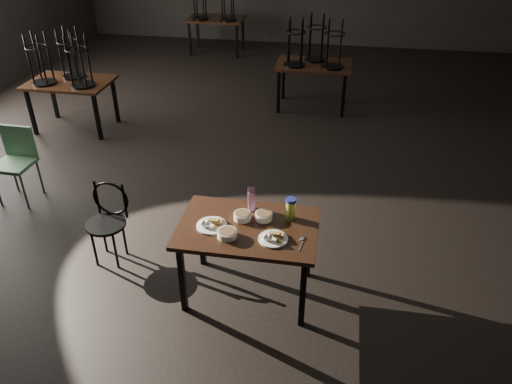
% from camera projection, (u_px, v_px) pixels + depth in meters
% --- Properties ---
extents(main_table, '(1.20, 0.80, 0.75)m').
position_uv_depth(main_table, '(248.00, 234.00, 4.31)').
color(main_table, black).
rests_on(main_table, ground).
extents(plate_left, '(0.26, 0.26, 0.09)m').
position_uv_depth(plate_left, '(211.00, 224.00, 4.26)').
color(plate_left, white).
rests_on(plate_left, main_table).
extents(plate_right, '(0.25, 0.25, 0.08)m').
position_uv_depth(plate_right, '(273.00, 238.00, 4.10)').
color(plate_right, white).
rests_on(plate_right, main_table).
extents(bowl_near, '(0.15, 0.15, 0.06)m').
position_uv_depth(bowl_near, '(242.00, 216.00, 4.35)').
color(bowl_near, white).
rests_on(bowl_near, main_table).
extents(bowl_far, '(0.15, 0.15, 0.06)m').
position_uv_depth(bowl_far, '(264.00, 216.00, 4.35)').
color(bowl_far, white).
rests_on(bowl_far, main_table).
extents(bowl_big, '(0.17, 0.17, 0.06)m').
position_uv_depth(bowl_big, '(227.00, 234.00, 4.13)').
color(bowl_big, white).
rests_on(bowl_big, main_table).
extents(juice_carton, '(0.07, 0.07, 0.24)m').
position_uv_depth(juice_carton, '(251.00, 199.00, 4.43)').
color(juice_carton, '#811761').
rests_on(juice_carton, main_table).
extents(water_bottle, '(0.12, 0.12, 0.20)m').
position_uv_depth(water_bottle, '(291.00, 209.00, 4.31)').
color(water_bottle, '#A7D43E').
rests_on(water_bottle, main_table).
extents(spoon, '(0.05, 0.20, 0.01)m').
position_uv_depth(spoon, '(302.00, 239.00, 4.11)').
color(spoon, silver).
rests_on(spoon, main_table).
extents(bentwood_chair, '(0.39, 0.39, 0.82)m').
position_uv_depth(bentwood_chair, '(108.00, 216.00, 4.86)').
color(bentwood_chair, black).
rests_on(bentwood_chair, ground).
extents(school_chair, '(0.42, 0.42, 0.88)m').
position_uv_depth(school_chair, '(16.00, 157.00, 5.80)').
color(school_chair, '#69A375').
rests_on(school_chair, ground).
extents(bg_table_left, '(1.20, 0.80, 1.48)m').
position_uv_depth(bg_table_left, '(68.00, 80.00, 7.31)').
color(bg_table_left, black).
rests_on(bg_table_left, ground).
extents(bg_table_right, '(1.20, 0.80, 1.48)m').
position_uv_depth(bg_table_right, '(314.00, 62.00, 8.02)').
color(bg_table_right, black).
rests_on(bg_table_right, ground).
extents(bg_table_far, '(1.20, 0.80, 1.48)m').
position_uv_depth(bg_table_far, '(216.00, 18.00, 10.67)').
color(bg_table_far, black).
rests_on(bg_table_far, ground).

